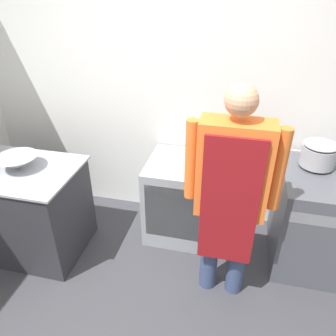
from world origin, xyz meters
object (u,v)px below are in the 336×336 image
Objects in this scene: stove at (332,221)px; stock_pot at (319,153)px; person_cook at (231,189)px; mixing_bowl at (18,162)px; fridge_unit at (180,198)px.

stock_pot is at bearing 146.92° from stove.
person_cook is 5.02× the size of mixing_bowl.
mixing_bowl is 1.23× the size of stock_pot.
person_cook is 0.96m from stock_pot.
fridge_unit is at bearing 175.82° from stove.
person_cook is 1.79m from mixing_bowl.
person_cook is at bearing -148.83° from stove.
mixing_bowl is at bearing 176.91° from person_cook.
stock_pot is (-0.21, 0.14, 0.57)m from stove.
fridge_unit is at bearing 127.17° from person_cook.
person_cook reaches higher than stove.
mixing_bowl is at bearing -157.32° from fridge_unit.
stove is at bearing 9.39° from mixing_bowl.
fridge_unit is 1.50m from mixing_bowl.
stove reaches higher than fridge_unit.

